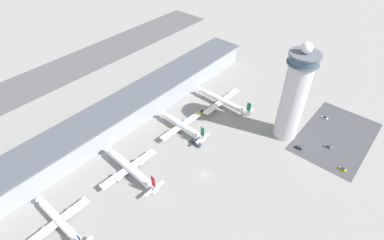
{
  "coord_description": "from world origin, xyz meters",
  "views": [
    {
      "loc": [
        -88.18,
        -65.36,
        132.81
      ],
      "look_at": [
        23.72,
        29.67,
        8.54
      ],
      "focal_mm": 28.0,
      "sensor_mm": 36.0,
      "label": 1
    }
  ],
  "objects_px": {
    "control_tower": "(294,96)",
    "airplane_gate_charlie": "(182,126)",
    "service_truck_catering": "(201,113)",
    "service_truck_baggage": "(195,143)",
    "car_white_wagon": "(325,118)",
    "airplane_gate_alpha": "(60,221)",
    "car_silver_sedan": "(298,148)",
    "car_navy_sedan": "(342,169)",
    "airplane_gate_delta": "(223,101)",
    "airplane_gate_bravo": "(130,168)",
    "service_truck_fuel": "(179,127)",
    "car_grey_coupe": "(328,147)"
  },
  "relations": [
    {
      "from": "control_tower",
      "to": "airplane_gate_charlie",
      "type": "height_order",
      "value": "control_tower"
    },
    {
      "from": "service_truck_catering",
      "to": "service_truck_baggage",
      "type": "bearing_deg",
      "value": -148.13
    },
    {
      "from": "airplane_gate_charlie",
      "to": "car_white_wagon",
      "type": "xyz_separation_m",
      "value": [
        73.33,
        -66.48,
        -3.91
      ]
    },
    {
      "from": "control_tower",
      "to": "airplane_gate_alpha",
      "type": "distance_m",
      "value": 141.55
    },
    {
      "from": "airplane_gate_alpha",
      "to": "car_silver_sedan",
      "type": "height_order",
      "value": "airplane_gate_alpha"
    },
    {
      "from": "service_truck_catering",
      "to": "car_navy_sedan",
      "type": "relative_size",
      "value": 1.6
    },
    {
      "from": "car_navy_sedan",
      "to": "control_tower",
      "type": "bearing_deg",
      "value": 81.64
    },
    {
      "from": "airplane_gate_delta",
      "to": "car_navy_sedan",
      "type": "relative_size",
      "value": 10.05
    },
    {
      "from": "airplane_gate_bravo",
      "to": "car_white_wagon",
      "type": "height_order",
      "value": "airplane_gate_bravo"
    },
    {
      "from": "car_navy_sedan",
      "to": "car_white_wagon",
      "type": "bearing_deg",
      "value": 33.75
    },
    {
      "from": "airplane_gate_bravo",
      "to": "airplane_gate_charlie",
      "type": "bearing_deg",
      "value": 2.62
    },
    {
      "from": "airplane_gate_alpha",
      "to": "service_truck_catering",
      "type": "height_order",
      "value": "airplane_gate_alpha"
    },
    {
      "from": "airplane_gate_charlie",
      "to": "airplane_gate_bravo",
      "type": "bearing_deg",
      "value": -177.38
    },
    {
      "from": "service_truck_fuel",
      "to": "car_navy_sedan",
      "type": "distance_m",
      "value": 101.94
    },
    {
      "from": "service_truck_catering",
      "to": "car_grey_coupe",
      "type": "distance_m",
      "value": 84.64
    },
    {
      "from": "service_truck_fuel",
      "to": "car_silver_sedan",
      "type": "relative_size",
      "value": 1.65
    },
    {
      "from": "airplane_gate_bravo",
      "to": "control_tower",
      "type": "bearing_deg",
      "value": -30.3
    },
    {
      "from": "airplane_gate_charlie",
      "to": "service_truck_catering",
      "type": "height_order",
      "value": "airplane_gate_charlie"
    },
    {
      "from": "car_grey_coupe",
      "to": "car_navy_sedan",
      "type": "bearing_deg",
      "value": -133.76
    },
    {
      "from": "service_truck_baggage",
      "to": "car_white_wagon",
      "type": "distance_m",
      "value": 93.08
    },
    {
      "from": "airplane_gate_delta",
      "to": "service_truck_fuel",
      "type": "xyz_separation_m",
      "value": [
        -38.06,
        8.6,
        -3.74
      ]
    },
    {
      "from": "service_truck_fuel",
      "to": "car_white_wagon",
      "type": "xyz_separation_m",
      "value": [
        72.41,
        -70.38,
        -0.29
      ]
    },
    {
      "from": "car_silver_sedan",
      "to": "car_grey_coupe",
      "type": "relative_size",
      "value": 0.95
    },
    {
      "from": "airplane_gate_alpha",
      "to": "service_truck_fuel",
      "type": "relative_size",
      "value": 5.69
    },
    {
      "from": "car_navy_sedan",
      "to": "service_truck_fuel",
      "type": "bearing_deg",
      "value": 109.36
    },
    {
      "from": "control_tower",
      "to": "airplane_gate_charlie",
      "type": "bearing_deg",
      "value": 127.68
    },
    {
      "from": "control_tower",
      "to": "service_truck_catering",
      "type": "relative_size",
      "value": 9.09
    },
    {
      "from": "airplane_gate_alpha",
      "to": "airplane_gate_delta",
      "type": "height_order",
      "value": "airplane_gate_delta"
    },
    {
      "from": "airplane_gate_bravo",
      "to": "car_white_wagon",
      "type": "relative_size",
      "value": 9.2
    },
    {
      "from": "airplane_gate_bravo",
      "to": "car_white_wagon",
      "type": "xyz_separation_m",
      "value": [
        119.08,
        -64.38,
        -4.16
      ]
    },
    {
      "from": "airplane_gate_charlie",
      "to": "car_navy_sedan",
      "type": "relative_size",
      "value": 8.5
    },
    {
      "from": "car_grey_coupe",
      "to": "car_white_wagon",
      "type": "bearing_deg",
      "value": 25.99
    },
    {
      "from": "service_truck_baggage",
      "to": "car_white_wagon",
      "type": "xyz_separation_m",
      "value": [
        77.18,
        -52.02,
        -0.42
      ]
    },
    {
      "from": "car_navy_sedan",
      "to": "car_grey_coupe",
      "type": "distance_m",
      "value": 18.1
    },
    {
      "from": "control_tower",
      "to": "service_truck_catering",
      "type": "bearing_deg",
      "value": 109.02
    },
    {
      "from": "control_tower",
      "to": "airplane_gate_bravo",
      "type": "relative_size",
      "value": 1.49
    },
    {
      "from": "airplane_gate_charlie",
      "to": "car_silver_sedan",
      "type": "distance_m",
      "value": 74.09
    },
    {
      "from": "airplane_gate_bravo",
      "to": "airplane_gate_alpha",
      "type": "bearing_deg",
      "value": 178.82
    },
    {
      "from": "control_tower",
      "to": "car_silver_sedan",
      "type": "xyz_separation_m",
      "value": [
        -6.02,
        -12.9,
        -29.88
      ]
    },
    {
      "from": "service_truck_baggage",
      "to": "car_navy_sedan",
      "type": "xyz_separation_m",
      "value": [
        38.57,
        -77.82,
        -0.48
      ]
    },
    {
      "from": "airplane_gate_bravo",
      "to": "service_truck_catering",
      "type": "distance_m",
      "value": 67.86
    },
    {
      "from": "airplane_gate_charlie",
      "to": "car_white_wagon",
      "type": "height_order",
      "value": "airplane_gate_charlie"
    },
    {
      "from": "service_truck_catering",
      "to": "car_white_wagon",
      "type": "distance_m",
      "value": 85.28
    },
    {
      "from": "airplane_gate_alpha",
      "to": "airplane_gate_bravo",
      "type": "height_order",
      "value": "airplane_gate_bravo"
    },
    {
      "from": "car_silver_sedan",
      "to": "car_grey_coupe",
      "type": "height_order",
      "value": "car_silver_sedan"
    },
    {
      "from": "car_white_wagon",
      "to": "airplane_gate_delta",
      "type": "bearing_deg",
      "value": 119.07
    },
    {
      "from": "airplane_gate_alpha",
      "to": "service_truck_baggage",
      "type": "relative_size",
      "value": 4.83
    },
    {
      "from": "airplane_gate_delta",
      "to": "service_truck_catering",
      "type": "height_order",
      "value": "airplane_gate_delta"
    },
    {
      "from": "service_truck_catering",
      "to": "control_tower",
      "type": "bearing_deg",
      "value": -70.98
    },
    {
      "from": "airplane_gate_bravo",
      "to": "car_navy_sedan",
      "type": "height_order",
      "value": "airplane_gate_bravo"
    }
  ]
}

